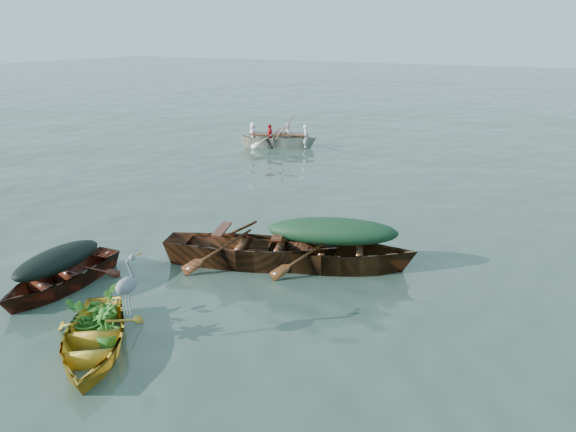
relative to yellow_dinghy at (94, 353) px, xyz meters
The scene contains 13 objects.
ground 4.67m from the yellow_dinghy, 80.37° to the left, with size 140.00×140.00×0.00m, color #384F42.
yellow_dinghy is the anchor object (origin of this frame).
dark_covered_boat 2.53m from the yellow_dinghy, 150.14° to the left, with size 1.28×3.45×0.85m, color #501B12.
green_tarp_boat 4.83m from the yellow_dinghy, 68.18° to the left, with size 1.44×4.62×1.09m, color #4B2C11.
open_wooden_boat 3.89m from the yellow_dinghy, 85.79° to the left, with size 1.52×4.89×1.17m, color #5E2E17.
rowed_boat 15.50m from the yellow_dinghy, 109.64° to the left, with size 1.29×4.30×1.03m, color white.
dark_tarp_cover 2.60m from the yellow_dinghy, 150.14° to the left, with size 0.70×1.90×0.40m, color black.
green_tarp_cover 4.90m from the yellow_dinghy, 68.18° to the left, with size 0.79×2.54×0.52m, color #16371C.
thwart_benches 3.93m from the yellow_dinghy, 85.79° to the left, with size 0.91×2.44×0.04m, color #461C10, non-canonical shape.
heron 1.03m from the yellow_dinghy, 43.83° to the left, with size 0.28×0.40×0.92m, color gray, non-canonical shape.
dinghy_weeds 0.90m from the yellow_dinghy, 125.86° to the left, with size 0.70×0.90×0.60m, color #30641A.
rowers 15.52m from the yellow_dinghy, 109.64° to the left, with size 1.16×3.01×0.76m, color white.
oars 15.51m from the yellow_dinghy, 109.64° to the left, with size 2.60×0.60×0.06m, color #915D37, non-canonical shape.
Camera 1 is at (5.22, -9.53, 4.53)m, focal length 35.00 mm.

